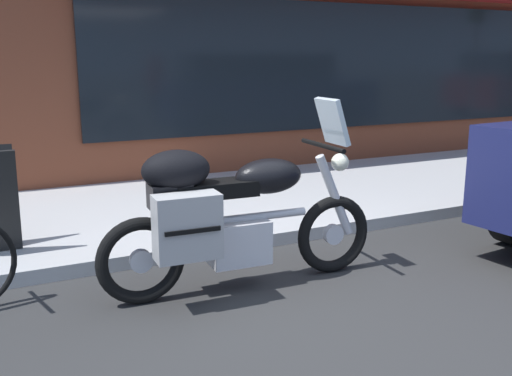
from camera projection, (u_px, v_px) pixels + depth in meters
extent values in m
plane|color=#2D2D2D|center=(331.00, 309.00, 3.96)|extent=(80.00, 80.00, 0.00)
cube|color=black|center=(507.00, 65.00, 10.01)|extent=(14.48, 0.06, 1.80)
torus|color=black|center=(333.00, 234.00, 4.58)|extent=(0.63, 0.12, 0.63)
cylinder|color=silver|center=(333.00, 234.00, 4.58)|extent=(0.16, 0.07, 0.16)
torus|color=black|center=(141.00, 261.00, 3.99)|extent=(0.63, 0.12, 0.63)
cylinder|color=silver|center=(141.00, 261.00, 3.99)|extent=(0.16, 0.07, 0.16)
cube|color=silver|center=(237.00, 241.00, 4.26)|extent=(0.45, 0.32, 0.32)
cylinder|color=silver|center=(244.00, 218.00, 4.24)|extent=(1.00, 0.11, 0.06)
ellipsoid|color=black|center=(269.00, 176.00, 4.25)|extent=(0.53, 0.31, 0.26)
cube|color=black|center=(215.00, 189.00, 4.10)|extent=(0.61, 0.27, 0.11)
cube|color=black|center=(170.00, 196.00, 3.98)|extent=(0.29, 0.23, 0.18)
cylinder|color=silver|center=(334.00, 195.00, 4.51)|extent=(0.35, 0.09, 0.67)
cylinder|color=black|center=(322.00, 146.00, 4.38)|extent=(0.07, 0.62, 0.04)
cube|color=silver|center=(332.00, 121.00, 4.37)|extent=(0.17, 0.33, 0.35)
sphere|color=#EAEACC|center=(340.00, 162.00, 4.47)|extent=(0.14, 0.14, 0.14)
cube|color=#A5A5A5|center=(187.00, 227.00, 3.82)|extent=(0.45, 0.22, 0.44)
cube|color=black|center=(193.00, 231.00, 3.72)|extent=(0.37, 0.03, 0.03)
ellipsoid|color=black|center=(176.00, 170.00, 3.95)|extent=(0.50, 0.34, 0.28)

